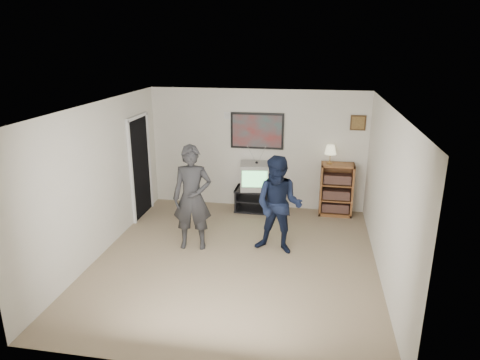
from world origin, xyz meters
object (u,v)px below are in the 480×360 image
(person_tall, at_px, (192,198))
(person_short, at_px, (279,205))
(media_stand, at_px, (258,199))
(crt_television, at_px, (256,176))
(bookshelf, at_px, (336,190))

(person_tall, height_order, person_short, person_tall)
(media_stand, xyz_separation_m, crt_television, (-0.05, -0.00, 0.51))
(crt_television, bearing_deg, person_tall, -122.04)
(person_tall, bearing_deg, crt_television, 58.69)
(crt_television, relative_size, person_tall, 0.36)
(media_stand, distance_m, person_short, 1.96)
(media_stand, distance_m, bookshelf, 1.61)
(bookshelf, bearing_deg, person_tall, -142.01)
(bookshelf, distance_m, person_tall, 3.14)
(crt_television, xyz_separation_m, bookshelf, (1.63, 0.05, -0.22))
(crt_television, xyz_separation_m, person_tall, (-0.83, -1.87, 0.15))
(person_tall, bearing_deg, media_stand, 57.44)
(crt_television, relative_size, bookshelf, 0.60)
(crt_television, height_order, person_short, person_short)
(bookshelf, xyz_separation_m, person_short, (-1.02, -1.83, 0.29))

